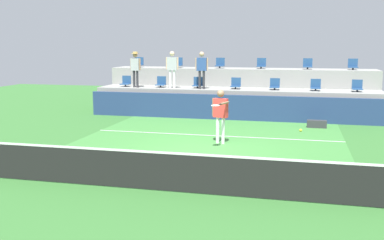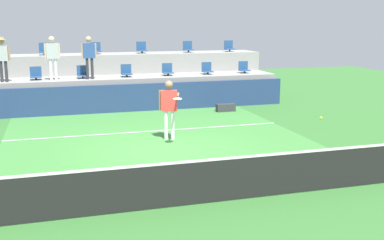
% 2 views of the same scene
% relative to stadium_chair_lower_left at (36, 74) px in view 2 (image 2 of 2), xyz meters
% --- Properties ---
extents(ground_plane, '(40.00, 40.00, 0.00)m').
position_rel_stadium_chair_lower_left_xyz_m(ground_plane, '(3.56, -7.23, -1.46)').
color(ground_plane, '#336B2D').
extents(court_inner_paint, '(9.00, 10.00, 0.01)m').
position_rel_stadium_chair_lower_left_xyz_m(court_inner_paint, '(3.56, -6.23, -1.46)').
color(court_inner_paint, '#3D7F38').
rests_on(court_inner_paint, ground_plane).
extents(court_service_line, '(9.00, 0.06, 0.00)m').
position_rel_stadium_chair_lower_left_xyz_m(court_service_line, '(3.56, -4.83, -1.46)').
color(court_service_line, white).
rests_on(court_service_line, ground_plane).
extents(tennis_net, '(10.48, 0.08, 1.07)m').
position_rel_stadium_chair_lower_left_xyz_m(tennis_net, '(3.56, -11.23, -0.97)').
color(tennis_net, black).
rests_on(tennis_net, ground_plane).
extents(sponsor_backboard, '(13.00, 0.16, 1.10)m').
position_rel_stadium_chair_lower_left_xyz_m(sponsor_backboard, '(3.56, -1.23, -0.91)').
color(sponsor_backboard, navy).
rests_on(sponsor_backboard, ground_plane).
extents(seating_tier_lower, '(13.00, 1.80, 1.25)m').
position_rel_stadium_chair_lower_left_xyz_m(seating_tier_lower, '(3.56, 0.07, -0.84)').
color(seating_tier_lower, gray).
rests_on(seating_tier_lower, ground_plane).
extents(seating_tier_upper, '(13.00, 1.80, 2.10)m').
position_rel_stadium_chair_lower_left_xyz_m(seating_tier_upper, '(3.56, 1.87, -0.41)').
color(seating_tier_upper, gray).
rests_on(seating_tier_upper, ground_plane).
extents(stadium_chair_lower_left, '(0.44, 0.40, 0.52)m').
position_rel_stadium_chair_lower_left_xyz_m(stadium_chair_lower_left, '(0.00, 0.00, 0.00)').
color(stadium_chair_lower_left, '#2D2D33').
rests_on(stadium_chair_lower_left, seating_tier_lower).
extents(stadium_chair_lower_mid_left, '(0.44, 0.40, 0.52)m').
position_rel_stadium_chair_lower_left_xyz_m(stadium_chair_lower_mid_left, '(1.81, 0.00, 0.00)').
color(stadium_chair_lower_mid_left, '#2D2D33').
rests_on(stadium_chair_lower_mid_left, seating_tier_lower).
extents(stadium_chair_lower_center, '(0.44, 0.40, 0.52)m').
position_rel_stadium_chair_lower_left_xyz_m(stadium_chair_lower_center, '(3.60, 0.00, 0.00)').
color(stadium_chair_lower_center, '#2D2D33').
rests_on(stadium_chair_lower_center, seating_tier_lower).
extents(stadium_chair_lower_mid_right, '(0.44, 0.40, 0.52)m').
position_rel_stadium_chair_lower_left_xyz_m(stadium_chair_lower_mid_right, '(5.37, 0.00, 0.00)').
color(stadium_chair_lower_mid_right, '#2D2D33').
rests_on(stadium_chair_lower_mid_right, seating_tier_lower).
extents(stadium_chair_lower_right, '(0.44, 0.40, 0.52)m').
position_rel_stadium_chair_lower_left_xyz_m(stadium_chair_lower_right, '(7.16, 0.00, 0.00)').
color(stadium_chair_lower_right, '#2D2D33').
rests_on(stadium_chair_lower_right, seating_tier_lower).
extents(stadium_chair_lower_far_right, '(0.44, 0.40, 0.52)m').
position_rel_stadium_chair_lower_left_xyz_m(stadium_chair_lower_far_right, '(8.90, 0.00, 0.00)').
color(stadium_chair_lower_far_right, '#2D2D33').
rests_on(stadium_chair_lower_far_right, seating_tier_lower).
extents(stadium_chair_upper_left, '(0.44, 0.40, 0.52)m').
position_rel_stadium_chair_lower_left_xyz_m(stadium_chair_upper_left, '(0.35, 1.80, 0.85)').
color(stadium_chair_upper_left, '#2D2D33').
rests_on(stadium_chair_upper_left, seating_tier_upper).
extents(stadium_chair_upper_mid_left, '(0.44, 0.40, 0.52)m').
position_rel_stadium_chair_lower_left_xyz_m(stadium_chair_upper_mid_left, '(2.54, 1.80, 0.85)').
color(stadium_chair_upper_mid_left, '#2D2D33').
rests_on(stadium_chair_upper_mid_left, seating_tier_upper).
extents(stadium_chair_upper_mid_right, '(0.44, 0.40, 0.52)m').
position_rel_stadium_chair_lower_left_xyz_m(stadium_chair_upper_mid_right, '(4.60, 1.80, 0.85)').
color(stadium_chair_upper_mid_right, '#2D2D33').
rests_on(stadium_chair_upper_mid_right, seating_tier_upper).
extents(stadium_chair_upper_right, '(0.44, 0.40, 0.52)m').
position_rel_stadium_chair_lower_left_xyz_m(stadium_chair_upper_right, '(6.80, 1.80, 0.85)').
color(stadium_chair_upper_right, '#2D2D33').
rests_on(stadium_chair_upper_right, seating_tier_upper).
extents(stadium_chair_upper_far_right, '(0.44, 0.40, 0.52)m').
position_rel_stadium_chair_lower_left_xyz_m(stadium_chair_upper_far_right, '(8.86, 1.80, 0.85)').
color(stadium_chair_upper_far_right, '#2D2D33').
rests_on(stadium_chair_upper_far_right, seating_tier_upper).
extents(tennis_player, '(0.61, 1.32, 1.80)m').
position_rel_stadium_chair_lower_left_xyz_m(tennis_player, '(3.96, -6.08, -0.35)').
color(tennis_player, white).
rests_on(tennis_player, ground_plane).
extents(spectator_with_hat, '(0.58, 0.47, 1.69)m').
position_rel_stadium_chair_lower_left_xyz_m(spectator_with_hat, '(-1.14, -0.38, 0.82)').
color(spectator_with_hat, '#2D2D33').
rests_on(spectator_with_hat, seating_tier_lower).
extents(spectator_leaning_on_rail, '(0.60, 0.24, 1.72)m').
position_rel_stadium_chair_lower_left_xyz_m(spectator_leaning_on_rail, '(0.68, -0.38, 0.82)').
color(spectator_leaning_on_rail, white).
rests_on(spectator_leaning_on_rail, seating_tier_lower).
extents(spectator_in_grey, '(0.59, 0.23, 1.70)m').
position_rel_stadium_chair_lower_left_xyz_m(spectator_in_grey, '(2.08, -0.38, 0.81)').
color(spectator_in_grey, '#2D2D33').
rests_on(spectator_in_grey, seating_tier_lower).
extents(tennis_ball, '(0.07, 0.07, 0.07)m').
position_rel_stadium_chair_lower_left_xyz_m(tennis_ball, '(6.54, -10.24, -0.12)').
color(tennis_ball, '#CCE033').
extents(equipment_bag, '(0.76, 0.28, 0.30)m').
position_rel_stadium_chair_lower_left_xyz_m(equipment_bag, '(7.19, -2.29, -1.31)').
color(equipment_bag, '#333338').
rests_on(equipment_bag, ground_plane).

